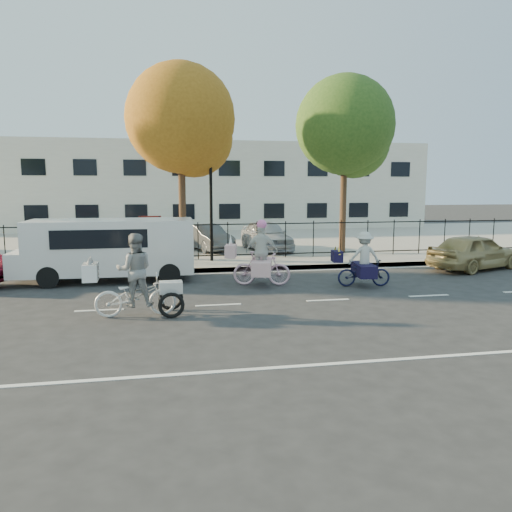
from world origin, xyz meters
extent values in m
plane|color=#333334|center=(0.00, 0.00, 0.00)|extent=(120.00, 120.00, 0.00)
cube|color=#A8A399|center=(0.00, 5.05, 0.07)|extent=(60.00, 0.10, 0.15)
cube|color=#A8A399|center=(0.00, 6.10, 0.07)|extent=(60.00, 2.20, 0.15)
cube|color=#A8A399|center=(0.00, 15.00, 0.07)|extent=(60.00, 15.60, 0.15)
cube|color=silver|center=(0.00, 25.00, 3.00)|extent=(34.00, 10.00, 6.00)
cylinder|color=black|center=(0.50, 6.80, 2.15)|extent=(0.12, 0.12, 4.00)
sphere|color=white|center=(0.50, 6.80, 4.30)|extent=(0.36, 0.36, 0.36)
cylinder|color=black|center=(-2.20, 6.80, 1.05)|extent=(0.06, 0.06, 1.80)
cylinder|color=black|center=(-1.50, 6.80, 1.05)|extent=(0.06, 0.06, 1.80)
cube|color=#59140F|center=(-1.85, 6.80, 1.65)|extent=(0.85, 0.04, 0.60)
imported|color=silver|center=(-2.06, -0.73, 0.50)|extent=(1.93, 0.73, 1.00)
imported|color=white|center=(-2.06, -0.73, 1.12)|extent=(0.87, 0.69, 1.75)
cube|color=white|center=(-3.06, -0.76, 1.11)|extent=(0.35, 0.62, 0.40)
cone|color=white|center=(-3.06, -0.63, 1.38)|extent=(0.16, 0.16, 0.20)
cone|color=white|center=(-3.06, -0.89, 1.38)|extent=(0.16, 0.16, 0.20)
torus|color=black|center=(-1.23, -1.09, 0.31)|extent=(0.62, 0.11, 0.62)
torus|color=black|center=(-1.23, -0.31, 0.31)|extent=(0.62, 0.11, 0.62)
cube|color=white|center=(-1.23, -0.70, 0.67)|extent=(0.57, 0.41, 0.28)
imported|color=#E8B1C7|center=(1.63, 2.34, 0.54)|extent=(1.86, 0.91, 1.08)
imported|color=silver|center=(1.63, 2.34, 1.08)|extent=(1.06, 0.64, 1.70)
cube|color=beige|center=(0.68, 2.57, 1.08)|extent=(0.45, 0.65, 0.39)
cone|color=white|center=(0.68, 2.57, 1.42)|extent=(0.13, 0.13, 0.34)
cube|color=beige|center=(1.63, 2.34, 0.59)|extent=(0.90, 1.50, 0.43)
sphere|color=pink|center=(1.63, 2.34, 1.92)|extent=(0.30, 0.30, 0.30)
imported|color=black|center=(4.71, 1.62, 0.43)|extent=(1.69, 0.78, 0.85)
imported|color=silver|center=(4.71, 1.62, 0.95)|extent=(1.03, 0.68, 1.49)
cube|color=black|center=(3.86, 1.74, 0.95)|extent=(0.35, 0.55, 0.34)
cone|color=yellow|center=(3.86, 1.91, 1.14)|extent=(0.11, 0.22, 0.31)
cone|color=yellow|center=(3.86, 1.57, 1.14)|extent=(0.11, 0.22, 0.31)
cube|color=black|center=(4.71, 1.62, 0.52)|extent=(0.68, 1.29, 0.38)
cube|color=white|center=(-3.01, 3.95, 1.15)|extent=(5.20, 2.00, 1.72)
cube|color=white|center=(-5.83, 3.95, 0.67)|extent=(0.51, 1.88, 0.77)
cylinder|color=black|center=(-4.83, 3.11, 0.34)|extent=(0.67, 0.26, 0.67)
cylinder|color=black|center=(-4.83, 4.80, 0.34)|extent=(0.67, 0.26, 0.67)
cylinder|color=black|center=(-1.19, 3.11, 0.34)|extent=(0.67, 0.26, 0.67)
cylinder|color=black|center=(-1.19, 4.80, 0.34)|extent=(0.67, 0.26, 0.67)
imported|color=tan|center=(9.97, 3.80, 0.67)|extent=(4.22, 2.82, 1.34)
imported|color=silver|center=(-3.49, 10.61, 0.87)|extent=(3.96, 5.71, 1.45)
imported|color=#4C5054|center=(0.60, 10.08, 0.74)|extent=(2.39, 3.78, 1.17)
imported|color=#AEB1B6|center=(3.28, 9.55, 0.83)|extent=(2.04, 4.15, 1.36)
cylinder|color=#442D1D|center=(-0.59, 7.35, 2.49)|extent=(0.28, 0.28, 4.97)
sphere|color=#9F6219|center=(-0.59, 7.35, 5.68)|extent=(4.26, 4.26, 4.26)
sphere|color=#9F6219|center=(-0.09, 7.55, 4.97)|extent=(3.13, 3.13, 3.13)
cylinder|color=#442D1D|center=(6.42, 8.13, 2.48)|extent=(0.28, 0.28, 4.96)
sphere|color=#385B1E|center=(6.42, 8.13, 5.67)|extent=(4.25, 4.25, 4.25)
sphere|color=#385B1E|center=(6.92, 8.33, 4.96)|extent=(3.12, 3.12, 3.12)
camera|label=1|loc=(-1.39, -12.70, 3.12)|focal=35.00mm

